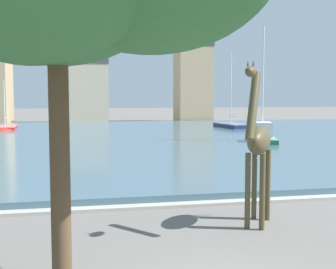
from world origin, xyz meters
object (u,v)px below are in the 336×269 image
giraffe_statue (258,144)px  sailboat_red (5,129)px  sailboat_navy (230,126)px  sailboat_green (262,137)px

giraffe_statue → sailboat_red: 40.96m
sailboat_navy → sailboat_red: size_ratio=1.40×
sailboat_red → sailboat_navy: bearing=-4.5°
giraffe_statue → sailboat_navy: 38.85m
sailboat_red → giraffe_statue: bearing=-71.6°
sailboat_red → sailboat_green: bearing=-38.3°
giraffe_statue → sailboat_green: size_ratio=0.51×
giraffe_statue → sailboat_navy: bearing=71.6°
sailboat_navy → sailboat_red: bearing=175.5°
giraffe_statue → sailboat_red: sailboat_red is taller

